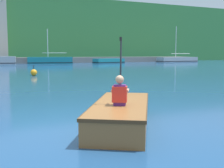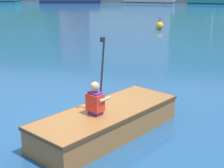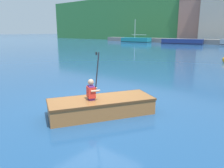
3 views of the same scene
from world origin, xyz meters
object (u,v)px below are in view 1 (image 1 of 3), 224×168
at_px(moored_boat_dock_west_inner, 177,60).
at_px(person_paddler, 120,91).
at_px(rowboat_foreground, 121,112).
at_px(channel_buoy, 34,72).
at_px(moored_boat_dock_west_end, 109,61).
at_px(moored_boat_dock_east_end, 50,61).

relative_size(moored_boat_dock_west_inner, person_paddler, 5.33).
distance_m(rowboat_foreground, channel_buoy, 14.51).
bearing_deg(channel_buoy, moored_boat_dock_west_end, 55.96).
bearing_deg(moored_boat_dock_west_inner, rowboat_foreground, -127.33).
xyz_separation_m(person_paddler, channel_buoy, (0.20, 14.80, -0.56)).
bearing_deg(channel_buoy, rowboat_foreground, -90.11).
xyz_separation_m(moored_boat_dock_west_inner, rowboat_foreground, (-27.40, -35.92, -0.13)).
relative_size(moored_boat_dock_east_end, person_paddler, 4.82).
height_order(moored_boat_dock_west_inner, channel_buoy, moored_boat_dock_west_inner).
bearing_deg(rowboat_foreground, channel_buoy, 89.89).
bearing_deg(moored_boat_dock_east_end, channel_buoy, -103.36).
bearing_deg(moored_boat_dock_west_end, person_paddler, -111.86).
distance_m(moored_boat_dock_west_inner, rowboat_foreground, 45.18).
relative_size(moored_boat_dock_east_end, rowboat_foreground, 2.05).
distance_m(moored_boat_dock_west_inner, person_paddler, 45.52).
height_order(moored_boat_dock_east_end, channel_buoy, moored_boat_dock_east_end).
height_order(moored_boat_dock_west_end, person_paddler, person_paddler).
xyz_separation_m(moored_boat_dock_west_end, rowboat_foreground, (-14.15, -35.42, -0.04)).
bearing_deg(channel_buoy, person_paddler, -90.78).
bearing_deg(moored_boat_dock_east_end, moored_boat_dock_west_end, -4.03).
distance_m(moored_boat_dock_west_end, moored_boat_dock_east_end, 9.03).
relative_size(person_paddler, channel_buoy, 1.91).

